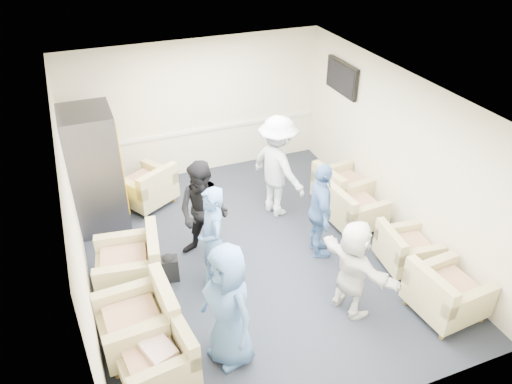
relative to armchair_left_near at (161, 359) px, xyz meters
name	(u,v)px	position (x,y,z in m)	size (l,w,h in m)	color
floor	(253,255)	(1.85, 1.76, -0.33)	(6.00, 6.00, 0.00)	black
ceiling	(253,95)	(1.85, 1.76, 2.37)	(6.00, 6.00, 0.00)	white
back_wall	(197,109)	(1.85, 4.76, 1.02)	(5.00, 0.02, 2.70)	beige
front_wall	(364,329)	(1.85, -1.24, 1.02)	(5.00, 0.02, 2.70)	beige
left_wall	(74,220)	(-0.65, 1.76, 1.02)	(0.02, 6.00, 2.70)	beige
right_wall	(397,154)	(4.35, 1.76, 1.02)	(0.02, 6.00, 2.70)	beige
chair_rail	(198,131)	(1.85, 4.74, 0.57)	(4.98, 0.04, 0.06)	silver
tv	(342,78)	(4.29, 3.56, 1.72)	(0.10, 1.00, 0.58)	black
armchair_left_near	(161,359)	(0.00, 0.00, 0.00)	(0.93, 0.93, 0.66)	tan
armchair_left_mid	(143,322)	(-0.09, 0.62, 0.04)	(0.97, 0.97, 0.74)	tan
armchair_left_far	(133,265)	(-0.01, 1.77, 0.04)	(1.04, 1.04, 0.74)	tan
armchair_right_near	(444,295)	(3.79, -0.36, 0.02)	(0.93, 0.93, 0.69)	tan
armchair_right_midnear	(404,251)	(3.90, 0.67, -0.02)	(0.84, 0.84, 0.61)	tan
armchair_right_midfar	(353,211)	(3.72, 1.87, 0.00)	(0.88, 0.88, 0.66)	tan
armchair_right_far	(341,189)	(3.86, 2.55, 0.01)	(0.97, 0.97, 0.69)	tan
armchair_corner	(148,188)	(0.61, 3.85, 0.02)	(1.18, 1.18, 0.69)	tan
vending_machine	(95,170)	(-0.24, 3.60, 0.71)	(0.84, 0.99, 2.08)	#54535C
backpack	(169,267)	(0.49, 1.70, -0.09)	(0.30, 0.24, 0.47)	black
pillow	(159,350)	(-0.01, -0.01, 0.17)	(0.40, 0.31, 0.12)	beige
person_front_left	(228,306)	(0.86, 0.02, 0.52)	(0.83, 0.54, 1.70)	#42679F
person_mid_left	(213,241)	(1.06, 1.29, 0.51)	(0.61, 0.40, 1.68)	#42679F
person_back_left	(204,213)	(1.15, 2.01, 0.51)	(0.82, 0.64, 1.68)	black
person_back_right	(278,167)	(2.70, 2.77, 0.59)	(1.19, 0.68, 1.84)	white
person_mid_right	(320,211)	(2.83, 1.45, 0.47)	(0.94, 0.39, 1.61)	#42679F
person_front_right	(353,268)	(2.66, 0.19, 0.40)	(1.35, 0.43, 1.45)	white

